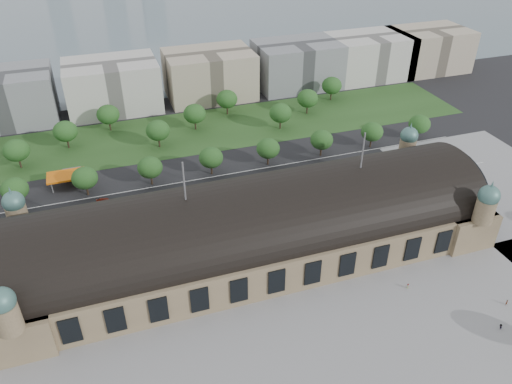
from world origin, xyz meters
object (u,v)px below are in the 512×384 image
object	(u,v)px
bus_east	(255,192)
traffic_car_3	(103,200)
traffic_car_4	(236,189)
parked_car_1	(18,251)
petrol_station	(70,175)
pedestrian_0	(408,286)
traffic_car_2	(12,230)
bus_mid	(207,210)
parked_car_3	(41,254)
parked_car_4	(118,239)
parked_car_6	(184,226)
traffic_car_6	(396,160)
bus_west	(158,210)
parked_car_5	(88,238)
pedestrian_4	(500,327)
pedestrian_1	(507,303)
parked_car_2	(79,241)

from	to	relation	value
bus_east	traffic_car_3	bearing A→B (deg)	70.16
traffic_car_4	parked_car_1	bearing A→B (deg)	-75.94
petrol_station	pedestrian_0	xyz separation A→B (m)	(91.73, -94.12, -2.10)
traffic_car_2	parked_car_1	size ratio (longest dim) A/B	0.94
traffic_car_2	pedestrian_0	distance (m)	129.64
traffic_car_4	bus_mid	bearing A→B (deg)	-47.35
parked_car_3	bus_east	world-z (taller)	bus_east
parked_car_4	parked_car_6	distance (m)	21.99
traffic_car_3	traffic_car_4	size ratio (longest dim) A/B	1.09
traffic_car_4	traffic_car_6	bearing A→B (deg)	93.95
traffic_car_4	bus_west	distance (m)	31.14
bus_west	bus_east	distance (m)	36.10
parked_car_5	pedestrian_4	bearing A→B (deg)	19.82
pedestrian_1	traffic_car_4	bearing A→B (deg)	90.73
parked_car_6	pedestrian_1	xyz separation A→B (m)	(78.46, -64.47, 0.10)
traffic_car_3	traffic_car_4	world-z (taller)	traffic_car_4
pedestrian_0	bus_west	bearing A→B (deg)	143.31
parked_car_1	parked_car_4	bearing A→B (deg)	58.70
traffic_car_2	traffic_car_4	distance (m)	79.12
traffic_car_2	parked_car_6	xyz separation A→B (m)	(55.58, -16.47, 0.06)
petrol_station	bus_east	world-z (taller)	petrol_station
traffic_car_6	pedestrian_1	bearing A→B (deg)	-3.92
pedestrian_0	parked_car_4	bearing A→B (deg)	154.75
traffic_car_6	bus_east	size ratio (longest dim) A/B	0.44
parked_car_1	bus_mid	xyz separation A→B (m)	(62.45, 2.00, 0.72)
bus_west	bus_mid	xyz separation A→B (m)	(16.56, -5.00, -0.35)
petrol_station	parked_car_5	distance (m)	40.58
petrol_station	parked_car_1	xyz separation A→B (m)	(-16.98, -40.28, -2.15)
petrol_station	bus_mid	size ratio (longest dim) A/B	1.28
pedestrian_0	pedestrian_1	bearing A→B (deg)	-25.49
traffic_car_6	parked_car_3	world-z (taller)	traffic_car_6
parked_car_1	pedestrian_1	xyz separation A→B (m)	(131.35, -68.47, 0.12)
petrol_station	traffic_car_2	xyz separation A→B (m)	(-19.68, -27.82, -2.20)
parked_car_5	bus_mid	bearing A→B (deg)	58.97
bus_mid	pedestrian_1	world-z (taller)	bus_mid
pedestrian_1	traffic_car_6	bearing A→B (deg)	46.20
parked_car_1	traffic_car_6	bearing A→B (deg)	70.95
parked_car_5	bus_mid	world-z (taller)	bus_mid
parked_car_4	pedestrian_1	xyz separation A→B (m)	(100.45, -64.47, 0.25)
traffic_car_4	bus_west	xyz separation A→B (m)	(-30.54, -6.02, 1.16)
petrol_station	traffic_car_6	distance (m)	132.40
parked_car_1	parked_car_2	world-z (taller)	parked_car_2
parked_car_3	pedestrian_4	world-z (taller)	pedestrian_4
parked_car_2	parked_car_6	world-z (taller)	parked_car_2
parked_car_3	bus_west	distance (m)	40.52
parked_car_1	bus_east	bearing A→B (deg)	70.95
parked_car_1	traffic_car_4	bearing A→B (deg)	75.74
parked_car_5	pedestrian_0	world-z (taller)	pedestrian_0
petrol_station	bus_west	bearing A→B (deg)	-49.03
bus_mid	pedestrian_1	bearing A→B (deg)	-131.86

